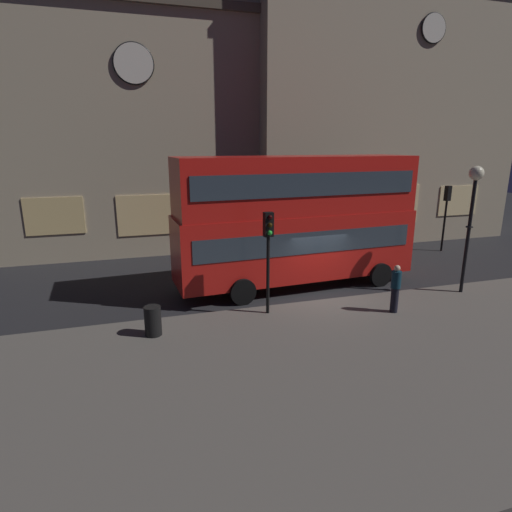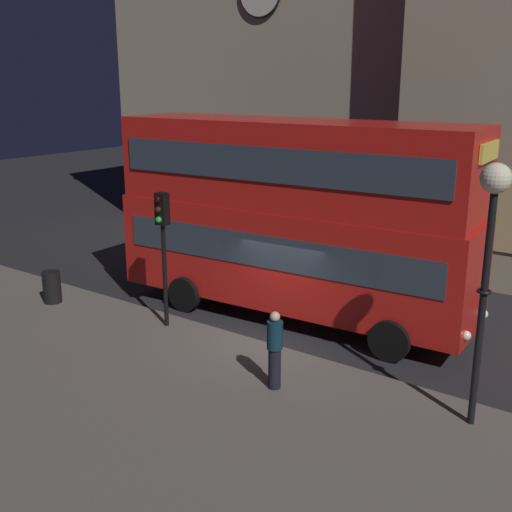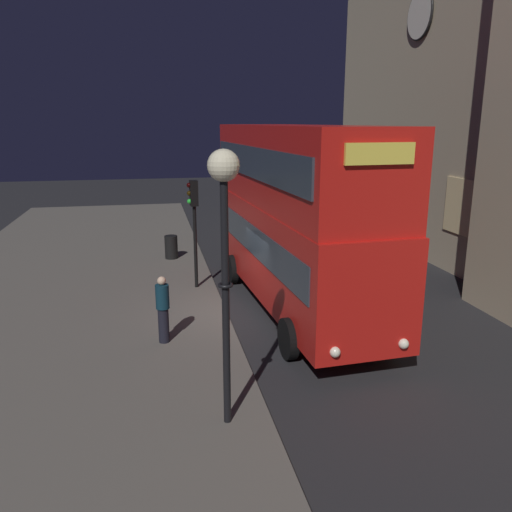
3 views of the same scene
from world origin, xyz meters
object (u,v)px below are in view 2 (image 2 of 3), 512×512
(street_lamp, at_px, (491,227))
(litter_bin, at_px, (52,287))
(pedestrian, at_px, (275,349))
(double_decker_bus, at_px, (292,211))
(traffic_light_near_kerb, at_px, (163,231))

(street_lamp, bearing_deg, litter_bin, -177.80)
(pedestrian, xyz_separation_m, litter_bin, (-8.56, 0.59, -0.44))
(street_lamp, distance_m, pedestrian, 5.14)
(double_decker_bus, relative_size, street_lamp, 2.06)
(double_decker_bus, height_order, litter_bin, double_decker_bus)
(double_decker_bus, xyz_separation_m, litter_bin, (-6.32, -3.52, -2.51))
(traffic_light_near_kerb, distance_m, pedestrian, 4.95)
(double_decker_bus, xyz_separation_m, traffic_light_near_kerb, (-2.21, -2.87, -0.32))
(litter_bin, bearing_deg, street_lamp, 2.20)
(street_lamp, height_order, pedestrian, street_lamp)
(pedestrian, bearing_deg, traffic_light_near_kerb, -109.44)
(double_decker_bus, bearing_deg, traffic_light_near_kerb, -130.95)
(double_decker_bus, relative_size, pedestrian, 5.96)
(double_decker_bus, distance_m, pedestrian, 5.12)
(street_lamp, relative_size, litter_bin, 5.31)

